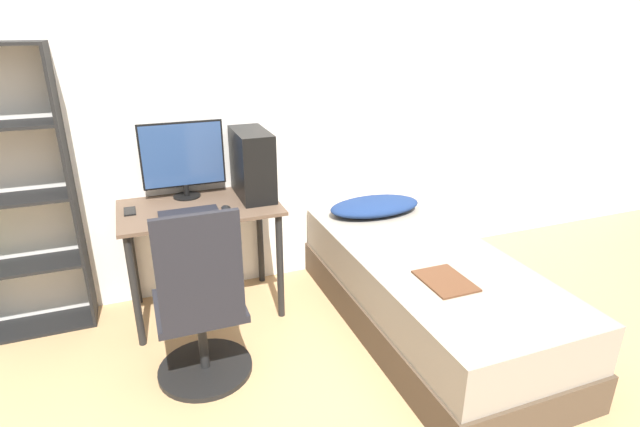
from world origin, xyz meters
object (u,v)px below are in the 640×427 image
office_chair (202,318)px  pc_tower (252,164)px  monitor (183,158)px  keyboard (189,213)px  bed (426,292)px

office_chair → pc_tower: (0.49, 0.77, 0.58)m
office_chair → monitor: 1.11m
pc_tower → keyboard: bearing=-157.3°
monitor → keyboard: bearing=-95.2°
office_chair → monitor: size_ratio=1.94×
bed → pc_tower: pc_tower is taller
bed → keyboard: (-1.34, 0.57, 0.51)m
office_chair → bed: bearing=0.5°
monitor → pc_tower: size_ratio=1.20×
office_chair → monitor: monitor is taller
office_chair → bed: size_ratio=0.51×
office_chair → bed: (1.38, 0.01, -0.14)m
office_chair → keyboard: bearing=85.9°
bed → monitor: monitor is taller
pc_tower → bed: bearing=-40.5°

